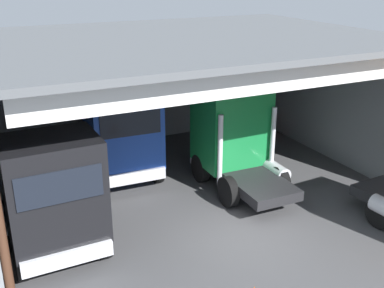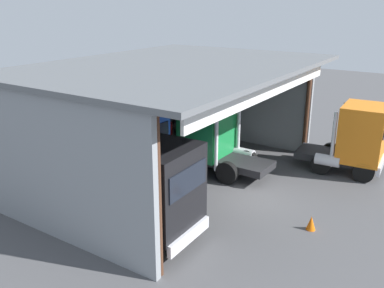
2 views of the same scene
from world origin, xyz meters
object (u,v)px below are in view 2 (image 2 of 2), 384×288
at_px(truck_orange_center_bay, 357,138).
at_px(tool_cart, 186,128).
at_px(truck_blue_left_bay, 131,147).
at_px(truck_green_center_left_bay, 212,134).
at_px(oil_drum, 168,129).
at_px(traffic_cone, 311,223).
at_px(truck_black_right_bay, 156,195).

bearing_deg(truck_orange_center_bay, tool_cart, -96.63).
distance_m(truck_blue_left_bay, truck_green_center_left_bay, 4.31).
bearing_deg(oil_drum, traffic_cone, -119.69).
distance_m(oil_drum, tool_cart, 1.18).
relative_size(truck_black_right_bay, oil_drum, 5.61).
relative_size(tool_cart, traffic_cone, 1.79).
height_order(truck_orange_center_bay, oil_drum, truck_orange_center_bay).
distance_m(truck_orange_center_bay, traffic_cone, 7.01).
xyz_separation_m(truck_green_center_left_bay, oil_drum, (3.59, 5.46, -1.50)).
relative_size(oil_drum, traffic_cone, 1.54).
bearing_deg(oil_drum, truck_black_right_bay, -145.30).
relative_size(truck_blue_left_bay, tool_cart, 4.36).
relative_size(truck_black_right_bay, truck_blue_left_bay, 1.11).
height_order(truck_blue_left_bay, traffic_cone, truck_blue_left_bay).
height_order(tool_cart, traffic_cone, tool_cart).
height_order(oil_drum, tool_cart, tool_cart).
height_order(truck_black_right_bay, tool_cart, truck_black_right_bay).
distance_m(truck_orange_center_bay, oil_drum, 11.75).
distance_m(oil_drum, traffic_cone, 13.54).
xyz_separation_m(truck_black_right_bay, tool_cart, (11.36, 6.43, -1.41)).
distance_m(truck_green_center_left_bay, truck_orange_center_bay, 7.24).
bearing_deg(tool_cart, truck_green_center_left_bay, -133.53).
xyz_separation_m(truck_green_center_left_bay, tool_cart, (4.29, 4.51, -1.43)).
xyz_separation_m(truck_black_right_bay, oil_drum, (10.66, 7.38, -1.48)).
distance_m(truck_black_right_bay, tool_cart, 13.13).
height_order(truck_black_right_bay, truck_green_center_left_bay, truck_green_center_left_bay).
bearing_deg(truck_black_right_bay, truck_blue_left_bay, -130.80).
height_order(truck_blue_left_bay, truck_green_center_left_bay, truck_green_center_left_bay).
distance_m(truck_black_right_bay, traffic_cone, 6.12).
bearing_deg(truck_orange_center_bay, truck_green_center_left_bay, -62.67).
relative_size(truck_orange_center_bay, oil_drum, 5.05).
xyz_separation_m(truck_black_right_bay, traffic_cone, (3.96, -4.37, -1.63)).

